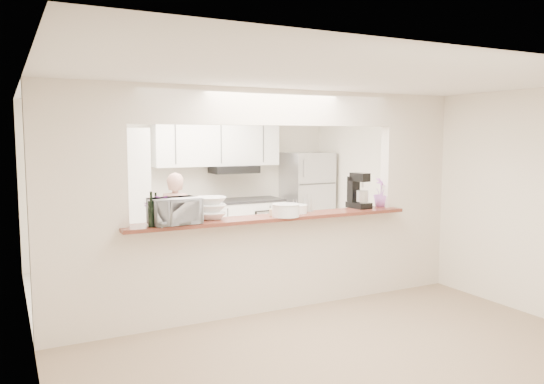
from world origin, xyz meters
TOP-DOWN VIEW (x-y plane):
  - floor at (0.00, 0.00)m, footprint 6.00×6.00m
  - tile_overlay at (0.00, 1.55)m, footprint 5.00×2.90m
  - partition at (0.00, 0.00)m, footprint 5.00×0.15m
  - bar_counter at (0.00, -0.00)m, footprint 3.40×0.38m
  - kitchen_cabinets at (-0.19, 2.72)m, footprint 3.15×0.62m
  - refrigerator at (2.05, 2.65)m, footprint 0.75×0.70m
  - flower_left at (-1.30, 0.05)m, footprint 0.29×0.26m
  - wine_bottle_a at (-1.40, -0.15)m, footprint 0.07×0.07m
  - wine_bottle_b at (-1.30, 0.07)m, footprint 0.06×0.06m
  - toaster_oven at (-1.15, -0.10)m, footprint 0.52×0.38m
  - serving_bowls at (-0.70, 0.05)m, footprint 0.39×0.39m
  - plate_stack_a at (0.10, -0.16)m, footprint 0.31×0.31m
  - plate_stack_b at (0.33, 0.03)m, footprint 0.28×0.28m
  - red_bowl at (0.20, -0.03)m, footprint 0.15×0.15m
  - tan_bowl at (0.05, -0.02)m, footprint 0.15×0.15m
  - utensil_caddy at (0.45, 0.05)m, footprint 0.25×0.17m
  - stand_mixer at (1.25, 0.06)m, footprint 0.22×0.32m
  - flower_right at (1.60, 0.05)m, footprint 0.27×0.27m
  - person at (-0.51, 2.01)m, footprint 0.64×0.59m

SIDE VIEW (x-z plane):
  - floor at x=0.00m, z-range 0.00..0.00m
  - tile_overlay at x=0.00m, z-range 0.00..0.01m
  - bar_counter at x=0.00m, z-range 0.03..1.12m
  - person at x=-0.51m, z-range 0.00..1.46m
  - refrigerator at x=2.05m, z-range 0.00..1.70m
  - kitchen_cabinets at x=-0.19m, z-range -0.15..2.10m
  - red_bowl at x=0.20m, z-range 1.09..1.16m
  - tan_bowl at x=0.05m, z-range 1.09..1.16m
  - plate_stack_b at x=0.33m, z-range 1.09..1.19m
  - plate_stack_a at x=0.10m, z-range 1.09..1.23m
  - utensil_caddy at x=0.45m, z-range 1.07..1.29m
  - serving_bowls at x=-0.70m, z-range 1.09..1.33m
  - wine_bottle_b at x=-1.30m, z-range 1.06..1.37m
  - toaster_oven at x=-1.15m, z-range 1.09..1.36m
  - wine_bottle_a at x=-1.40m, z-range 1.05..1.40m
  - flower_left at x=-1.30m, z-range 1.09..1.38m
  - flower_right at x=1.60m, z-range 1.09..1.45m
  - stand_mixer at x=1.25m, z-range 1.07..1.51m
  - partition at x=0.00m, z-range 0.23..2.73m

